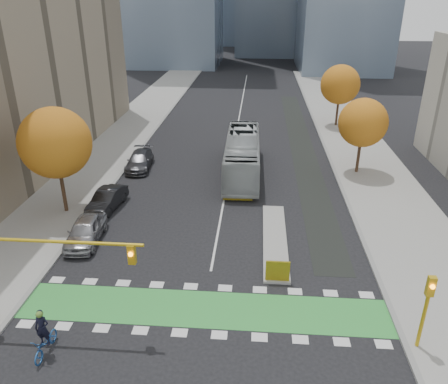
% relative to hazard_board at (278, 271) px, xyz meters
% --- Properties ---
extents(ground, '(300.00, 300.00, 0.00)m').
position_rel_hazard_board_xyz_m(ground, '(-4.00, -4.20, -0.80)').
color(ground, black).
rests_on(ground, ground).
extents(sidewalk_west, '(7.00, 120.00, 0.15)m').
position_rel_hazard_board_xyz_m(sidewalk_west, '(-17.50, 15.80, -0.73)').
color(sidewalk_west, gray).
rests_on(sidewalk_west, ground).
extents(sidewalk_east, '(7.00, 120.00, 0.15)m').
position_rel_hazard_board_xyz_m(sidewalk_east, '(9.50, 15.80, -0.73)').
color(sidewalk_east, gray).
rests_on(sidewalk_east, ground).
extents(curb_west, '(0.30, 120.00, 0.16)m').
position_rel_hazard_board_xyz_m(curb_west, '(-14.00, 15.80, -0.73)').
color(curb_west, gray).
rests_on(curb_west, ground).
extents(curb_east, '(0.30, 120.00, 0.16)m').
position_rel_hazard_board_xyz_m(curb_east, '(6.00, 15.80, -0.73)').
color(curb_east, gray).
rests_on(curb_east, ground).
extents(bike_crossing, '(20.00, 3.00, 0.01)m').
position_rel_hazard_board_xyz_m(bike_crossing, '(-4.00, -2.70, -0.79)').
color(bike_crossing, green).
rests_on(bike_crossing, ground).
extents(centre_line, '(0.15, 70.00, 0.01)m').
position_rel_hazard_board_xyz_m(centre_line, '(-4.00, 35.80, -0.80)').
color(centre_line, silver).
rests_on(centre_line, ground).
extents(bike_lane_paint, '(2.50, 50.00, 0.01)m').
position_rel_hazard_board_xyz_m(bike_lane_paint, '(3.50, 25.80, -0.80)').
color(bike_lane_paint, black).
rests_on(bike_lane_paint, ground).
extents(median_island, '(1.60, 10.00, 0.16)m').
position_rel_hazard_board_xyz_m(median_island, '(0.00, 4.80, -0.72)').
color(median_island, gray).
rests_on(median_island, ground).
extents(hazard_board, '(1.40, 0.12, 1.30)m').
position_rel_hazard_board_xyz_m(hazard_board, '(0.00, 0.00, 0.00)').
color(hazard_board, yellow).
rests_on(hazard_board, median_island).
extents(tree_west, '(5.20, 5.20, 8.22)m').
position_rel_hazard_board_xyz_m(tree_west, '(-16.00, 7.80, 4.82)').
color(tree_west, '#332114').
rests_on(tree_west, ground).
extents(tree_east_near, '(4.40, 4.40, 7.08)m').
position_rel_hazard_board_xyz_m(tree_east_near, '(8.00, 17.80, 4.06)').
color(tree_east_near, '#332114').
rests_on(tree_east_near, ground).
extents(tree_east_far, '(4.80, 4.80, 7.65)m').
position_rel_hazard_board_xyz_m(tree_east_far, '(8.50, 33.80, 4.44)').
color(tree_east_far, '#332114').
rests_on(tree_east_far, ground).
extents(traffic_signal_west, '(8.53, 0.56, 5.20)m').
position_rel_hazard_board_xyz_m(traffic_signal_west, '(-11.93, -4.71, 3.23)').
color(traffic_signal_west, '#BF9914').
rests_on(traffic_signal_west, ground).
extents(traffic_signal_east, '(0.35, 0.43, 4.10)m').
position_rel_hazard_board_xyz_m(traffic_signal_east, '(6.50, -4.71, 1.93)').
color(traffic_signal_east, '#BF9914').
rests_on(traffic_signal_east, ground).
extents(cyclist, '(0.78, 2.12, 2.44)m').
position_rel_hazard_board_xyz_m(cyclist, '(-11.00, -6.40, 0.01)').
color(cyclist, '#21529A').
rests_on(cyclist, ground).
extents(bus, '(3.25, 13.03, 3.62)m').
position_rel_hazard_board_xyz_m(bus, '(-2.75, 16.90, 1.01)').
color(bus, '#A9AFB1').
rests_on(bus, ground).
extents(parked_car_a, '(2.33, 5.08, 1.69)m').
position_rel_hazard_board_xyz_m(parked_car_a, '(-12.84, 3.65, 0.04)').
color(parked_car_a, '#98989D').
rests_on(parked_car_a, ground).
extents(parked_car_b, '(2.21, 4.85, 1.54)m').
position_rel_hazard_board_xyz_m(parked_car_b, '(-13.00, 8.65, -0.03)').
color(parked_car_b, black).
rests_on(parked_car_b, ground).
extents(parked_car_c, '(2.55, 5.48, 1.55)m').
position_rel_hazard_board_xyz_m(parked_car_c, '(-12.69, 17.38, -0.03)').
color(parked_car_c, '#46464B').
rests_on(parked_car_c, ground).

